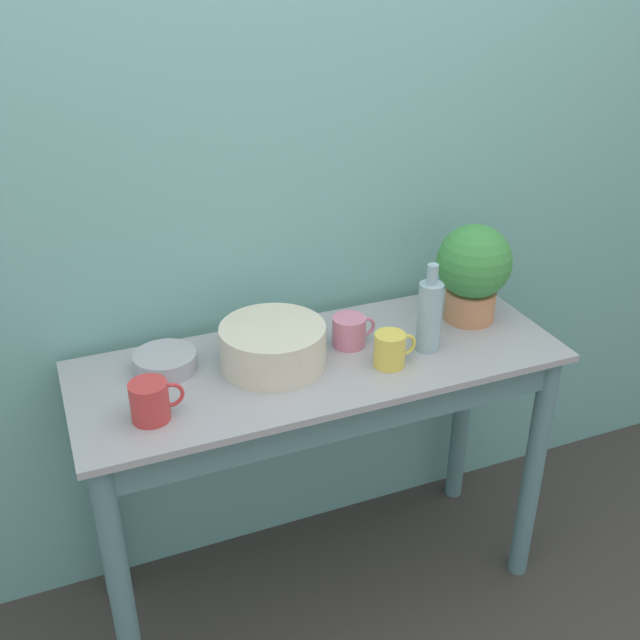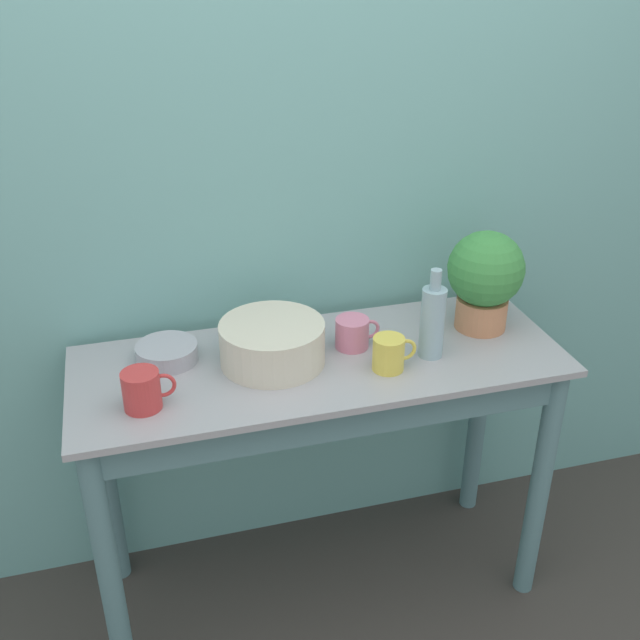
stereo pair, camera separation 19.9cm
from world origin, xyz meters
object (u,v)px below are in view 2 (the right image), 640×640
object	(u,v)px
bowl_wash_large	(272,343)
mug_pink	(353,333)
potted_plant	(485,276)
bottle_tall	(433,321)
bowl_small_steel	(167,353)
mug_yellow	(389,353)
mug_red	(143,390)

from	to	relation	value
bowl_wash_large	mug_pink	world-z (taller)	bowl_wash_large
potted_plant	mug_pink	bearing A→B (deg)	-178.68
bowl_wash_large	bottle_tall	world-z (taller)	bottle_tall
mug_pink	bowl_small_steel	world-z (taller)	mug_pink
bowl_wash_large	mug_yellow	world-z (taller)	bowl_wash_large
bowl_wash_large	bottle_tall	distance (m)	0.44
mug_yellow	bowl_wash_large	bearing A→B (deg)	157.72
mug_red	mug_yellow	bearing A→B (deg)	0.78
mug_yellow	bottle_tall	bearing A→B (deg)	15.48
potted_plant	mug_pink	distance (m)	0.42
bowl_wash_large	bottle_tall	bearing A→B (deg)	-10.87
mug_red	mug_pink	size ratio (longest dim) A/B	1.02
mug_yellow	mug_red	distance (m)	0.64
mug_yellow	mug_pink	xyz separation A→B (m)	(-0.06, 0.14, -0.00)
bottle_tall	bowl_small_steel	world-z (taller)	bottle_tall
potted_plant	bowl_wash_large	distance (m)	0.64
mug_pink	bowl_small_steel	xyz separation A→B (m)	(-0.51, 0.06, -0.02)
potted_plant	mug_yellow	distance (m)	0.39
potted_plant	mug_red	distance (m)	1.00
mug_yellow	mug_pink	world-z (taller)	mug_yellow
bottle_tall	potted_plant	bearing A→B (deg)	28.66
potted_plant	bottle_tall	size ratio (longest dim) A/B	1.15
mug_yellow	mug_pink	distance (m)	0.15
mug_pink	potted_plant	bearing A→B (deg)	1.32
potted_plant	mug_pink	size ratio (longest dim) A/B	2.30
mug_red	mug_pink	bearing A→B (deg)	14.30
mug_yellow	bowl_small_steel	distance (m)	0.60
bowl_wash_large	bowl_small_steel	bearing A→B (deg)	163.10
bowl_wash_large	mug_yellow	size ratio (longest dim) A/B	2.34
bowl_wash_large	mug_pink	size ratio (longest dim) A/B	2.21
bowl_wash_large	mug_yellow	bearing A→B (deg)	-22.28
bowl_wash_large	bowl_small_steel	xyz separation A→B (m)	(-0.28, 0.08, -0.03)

